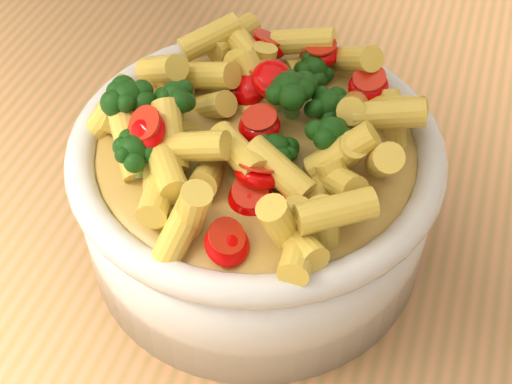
% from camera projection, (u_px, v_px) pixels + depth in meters
% --- Properties ---
extents(table, '(1.20, 0.80, 0.90)m').
position_uv_depth(table, '(184.00, 282.00, 0.65)').
color(table, '#B87B4F').
rests_on(table, ground).
extents(serving_bowl, '(0.26, 0.26, 0.11)m').
position_uv_depth(serving_bowl, '(256.00, 191.00, 0.51)').
color(serving_bowl, silver).
rests_on(serving_bowl, table).
extents(pasta_salad, '(0.20, 0.20, 0.05)m').
position_uv_depth(pasta_salad, '(256.00, 119.00, 0.46)').
color(pasta_salad, '#F4CF4D').
rests_on(pasta_salad, serving_bowl).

